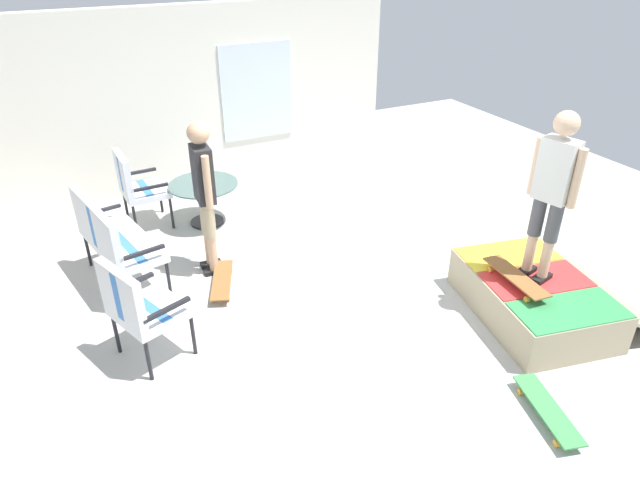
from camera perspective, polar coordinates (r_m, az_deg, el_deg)
ground_plane at (r=6.05m, az=3.34°, el=-6.77°), size 12.00×12.00×0.10m
house_facade at (r=8.54m, az=-12.41°, el=13.69°), size 0.23×6.00×2.60m
skate_ramp at (r=6.13m, az=20.99°, el=-5.39°), size 1.85×1.92×0.43m
patio_bench at (r=6.40m, az=-20.53°, el=0.44°), size 1.33×0.79×1.02m
patio_chair_near_house at (r=7.63m, az=-18.24°, el=5.49°), size 0.64×0.58×1.02m
patio_chair_by_wall at (r=5.19m, az=-18.07°, el=-6.23°), size 0.77×0.73×1.02m
patio_table at (r=7.57m, az=-11.65°, el=4.46°), size 0.90×0.90×0.57m
person_watching at (r=6.20m, az=-11.68°, el=5.26°), size 0.48×0.25×1.77m
person_skater at (r=5.60m, az=22.55°, el=5.07°), size 0.47×0.30×1.69m
skateboard_by_bench at (r=6.31m, az=-9.91°, el=-4.05°), size 0.82×0.48×0.10m
skateboard_spare at (r=5.09m, az=22.10°, el=-15.65°), size 0.82×0.41×0.10m
skateboard_on_ramp at (r=5.80m, az=19.22°, el=-3.58°), size 0.82×0.28×0.10m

